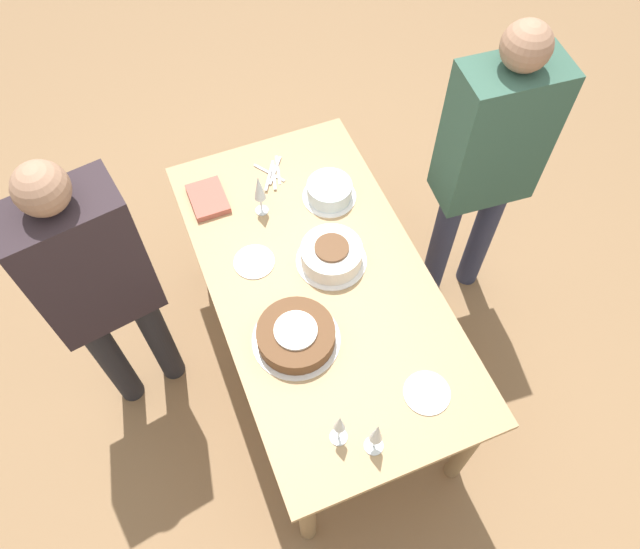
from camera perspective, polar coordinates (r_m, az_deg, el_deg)
The scene contains 14 objects.
ground_plane at distance 3.18m, azimuth 0.00°, elevation -7.74°, with size 12.00×12.00×0.00m, color #8E6B47.
dining_table at distance 2.60m, azimuth 0.00°, elevation -1.89°, with size 1.63×0.86×0.76m.
cake_center_white at distance 2.52m, azimuth 1.06°, elevation 1.83°, with size 0.29×0.29×0.10m.
cake_front_chocolate at distance 2.34m, azimuth -2.21°, elevation -5.59°, with size 0.34×0.34×0.09m.
cake_back_decorated at distance 2.72m, azimuth 0.87°, elevation 7.64°, with size 0.24×0.24×0.08m.
wine_glass_near at distance 2.11m, azimuth 1.80°, elevation -13.55°, with size 0.06×0.06×0.21m.
wine_glass_far at distance 2.11m, azimuth 5.20°, elevation -14.28°, with size 0.07×0.07×0.22m.
wine_glass_extra at distance 2.60m, azimuth -5.58°, elevation 7.80°, with size 0.06×0.06×0.22m.
dessert_plate_left at distance 2.56m, azimuth -6.04°, elevation 1.16°, with size 0.17×0.17×0.01m.
dessert_plate_right at distance 2.32m, azimuth 9.74°, elevation -10.62°, with size 0.17×0.17×0.01m.
fork_pile at distance 2.84m, azimuth -4.31°, elevation 9.27°, with size 0.20×0.14×0.01m.
napkin_stack at distance 2.77m, azimuth -10.20°, elevation 6.83°, with size 0.20×0.15×0.03m.
person_cutting at distance 2.44m, azimuth -19.77°, elevation -0.67°, with size 0.28×0.43×1.56m.
person_watching at distance 2.70m, azimuth 15.16°, elevation 10.18°, with size 0.25×0.42×1.62m.
Camera 1 is at (1.20, -0.48, 2.90)m, focal length 35.00 mm.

